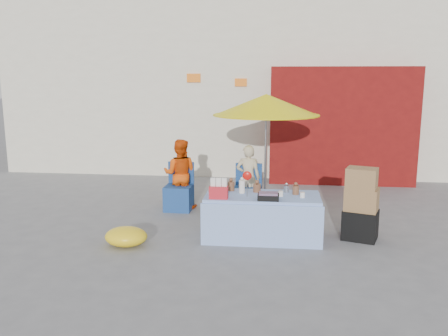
# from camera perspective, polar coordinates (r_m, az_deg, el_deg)

# --- Properties ---
(ground) EXTENTS (80.00, 80.00, 0.00)m
(ground) POSITION_cam_1_polar(r_m,az_deg,el_deg) (7.05, -0.18, -8.96)
(ground) COLOR slate
(ground) RESTS_ON ground
(backdrop) EXTENTS (14.00, 8.00, 7.80)m
(backdrop) POSITION_cam_1_polar(r_m,az_deg,el_deg) (14.10, 5.63, 13.86)
(backdrop) COLOR silver
(backdrop) RESTS_ON ground
(market_table) EXTENTS (1.75, 0.83, 1.05)m
(market_table) POSITION_cam_1_polar(r_m,az_deg,el_deg) (7.15, 4.56, -5.79)
(market_table) COLOR #9ABCF6
(market_table) RESTS_ON ground
(chair_left) EXTENTS (0.50, 0.49, 0.85)m
(chair_left) POSITION_cam_1_polar(r_m,az_deg,el_deg) (8.68, -5.44, -3.36)
(chair_left) COLOR navy
(chair_left) RESTS_ON ground
(chair_right) EXTENTS (0.50, 0.49, 0.85)m
(chair_right) POSITION_cam_1_polar(r_m,az_deg,el_deg) (8.51, 2.84, -3.61)
(chair_right) COLOR navy
(chair_right) RESTS_ON ground
(vendor_orange) EXTENTS (0.64, 0.50, 1.28)m
(vendor_orange) POSITION_cam_1_polar(r_m,az_deg,el_deg) (8.72, -5.31, -0.70)
(vendor_orange) COLOR #E84D0C
(vendor_orange) RESTS_ON ground
(vendor_beige) EXTENTS (0.44, 0.30, 1.19)m
(vendor_beige) POSITION_cam_1_polar(r_m,az_deg,el_deg) (8.56, 2.92, -1.18)
(vendor_beige) COLOR beige
(vendor_beige) RESTS_ON ground
(umbrella) EXTENTS (1.90, 1.90, 2.09)m
(umbrella) POSITION_cam_1_polar(r_m,az_deg,el_deg) (8.52, 5.10, 7.53)
(umbrella) COLOR gray
(umbrella) RESTS_ON ground
(box_stack) EXTENTS (0.59, 0.54, 1.09)m
(box_stack) POSITION_cam_1_polar(r_m,az_deg,el_deg) (7.33, 16.15, -4.49)
(box_stack) COLOR black
(box_stack) RESTS_ON ground
(tarp_bundle) EXTENTS (0.75, 0.68, 0.28)m
(tarp_bundle) POSITION_cam_1_polar(r_m,az_deg,el_deg) (7.02, -11.70, -8.07)
(tarp_bundle) COLOR yellow
(tarp_bundle) RESTS_ON ground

